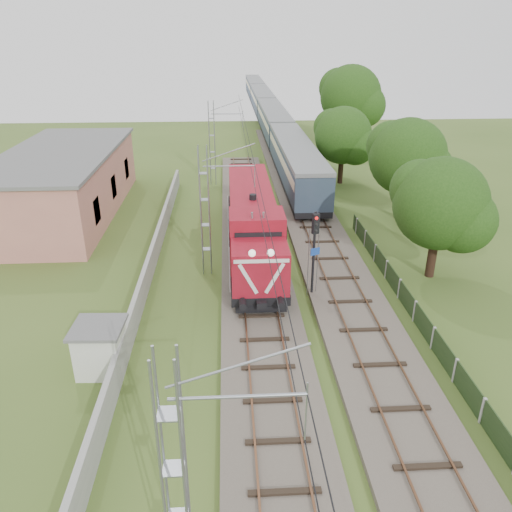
{
  "coord_description": "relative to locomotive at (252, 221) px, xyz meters",
  "views": [
    {
      "loc": [
        -1.61,
        -16.49,
        13.94
      ],
      "look_at": [
        -0.08,
        9.43,
        2.2
      ],
      "focal_mm": 35.0,
      "sensor_mm": 36.0,
      "label": 1
    }
  ],
  "objects": [
    {
      "name": "track_side",
      "position": [
        5.0,
        5.16,
        -2.13
      ],
      "size": [
        4.2,
        80.0,
        0.45
      ],
      "color": "#6B6054",
      "rests_on": "ground"
    },
    {
      "name": "locomotive",
      "position": [
        0.0,
        0.0,
        0.0
      ],
      "size": [
        3.12,
        17.8,
        4.52
      ],
      "color": "black",
      "rests_on": "ground"
    },
    {
      "name": "coach_rake",
      "position": [
        5.0,
        51.0,
        0.25
      ],
      "size": [
        3.1,
        92.6,
        3.59
      ],
      "color": "black",
      "rests_on": "ground"
    },
    {
      "name": "track_main",
      "position": [
        0.0,
        -7.84,
        -2.13
      ],
      "size": [
        4.2,
        70.0,
        0.45
      ],
      "color": "#6B6054",
      "rests_on": "ground"
    },
    {
      "name": "fence",
      "position": [
        8.0,
        -11.84,
        -1.71
      ],
      "size": [
        0.12,
        32.0,
        1.2
      ],
      "color": "black",
      "rests_on": "ground"
    },
    {
      "name": "station_building",
      "position": [
        -15.0,
        9.16,
        0.32
      ],
      "size": [
        8.4,
        20.4,
        5.22
      ],
      "color": "tan",
      "rests_on": "ground"
    },
    {
      "name": "tree_b",
      "position": [
        12.37,
        6.03,
        2.72
      ],
      "size": [
        6.22,
        5.92,
        8.06
      ],
      "color": "#341E15",
      "rests_on": "ground"
    },
    {
      "name": "boundary_wall",
      "position": [
        -6.5,
        -2.84,
        -1.56
      ],
      "size": [
        0.25,
        40.0,
        1.5
      ],
      "primitive_type": "cube",
      "color": "#9E9E99",
      "rests_on": "ground"
    },
    {
      "name": "ground",
      "position": [
        0.0,
        -14.84,
        -2.31
      ],
      "size": [
        140.0,
        140.0,
        0.0
      ],
      "primitive_type": "plane",
      "color": "#405921",
      "rests_on": "ground"
    },
    {
      "name": "tree_c",
      "position": [
        9.73,
        16.75,
        2.35
      ],
      "size": [
        5.77,
        5.5,
        7.48
      ],
      "color": "#341E15",
      "rests_on": "ground"
    },
    {
      "name": "catenary",
      "position": [
        -2.95,
        -2.84,
        1.74
      ],
      "size": [
        3.31,
        70.0,
        8.0
      ],
      "color": "gray",
      "rests_on": "ground"
    },
    {
      "name": "signal_post",
      "position": [
        3.06,
        -6.48,
        1.22
      ],
      "size": [
        0.54,
        0.44,
        5.15
      ],
      "color": "black",
      "rests_on": "ground"
    },
    {
      "name": "tree_d",
      "position": [
        14.13,
        32.91,
        4.11
      ],
      "size": [
        7.94,
        7.57,
        10.3
      ],
      "color": "#341E15",
      "rests_on": "ground"
    },
    {
      "name": "tree_a",
      "position": [
        10.89,
        -4.18,
        2.34
      ],
      "size": [
        5.76,
        5.48,
        7.46
      ],
      "color": "#341E15",
      "rests_on": "ground"
    },
    {
      "name": "relay_hut",
      "position": [
        -7.4,
        -12.55,
        -1.16
      ],
      "size": [
        2.32,
        2.32,
        2.28
      ],
      "color": "silver",
      "rests_on": "ground"
    }
  ]
}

